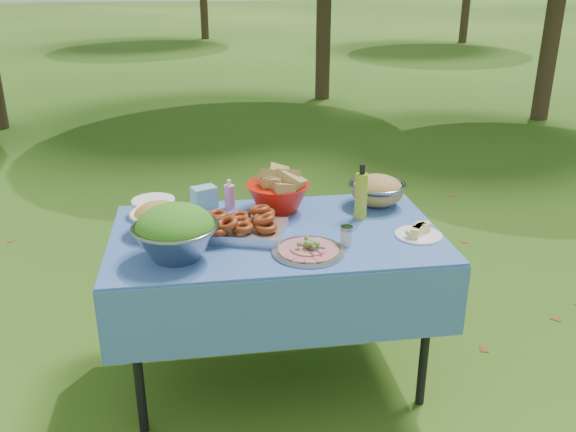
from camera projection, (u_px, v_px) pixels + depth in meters
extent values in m
plane|color=#153409|center=(277.00, 373.00, 3.01)|extent=(80.00, 80.00, 0.00)
cube|color=#779DE5|center=(276.00, 306.00, 2.87)|extent=(1.46, 0.86, 0.76)
cylinder|color=white|center=(154.00, 207.00, 2.91)|extent=(0.27, 0.27, 0.08)
cube|color=#85C4CC|center=(204.00, 197.00, 3.00)|extent=(0.14, 0.12, 0.10)
cylinder|color=pink|center=(229.00, 194.00, 2.97)|extent=(0.06, 0.06, 0.15)
cube|color=silver|center=(242.00, 226.00, 2.68)|extent=(0.43, 0.36, 0.09)
cylinder|color=#A4A6AA|center=(309.00, 245.00, 2.51)|extent=(0.35, 0.35, 0.07)
cylinder|color=#ABBF28|center=(361.00, 192.00, 2.83)|extent=(0.07, 0.07, 0.26)
cylinder|color=white|center=(419.00, 230.00, 2.67)|extent=(0.23, 0.23, 0.06)
cylinder|color=silver|center=(346.00, 236.00, 2.58)|extent=(0.07, 0.07, 0.09)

